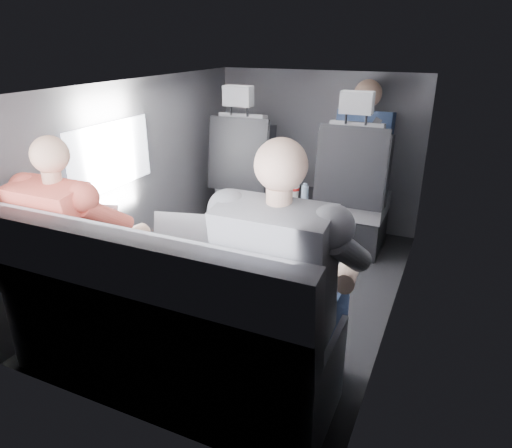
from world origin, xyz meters
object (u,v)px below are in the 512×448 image
at_px(rear_bench, 164,333).
at_px(passenger_rear_right, 287,286).
at_px(laptop_black, 293,265).
at_px(passenger_rear_left, 83,246).
at_px(passenger_front_right, 363,151).
at_px(center_console, 300,217).
at_px(front_seat_right, 354,204).
at_px(laptop_silver, 204,248).
at_px(laptop_white, 104,231).
at_px(water_bottle, 305,194).
at_px(front_seat_left, 249,189).
at_px(soda_cup, 294,192).

bearing_deg(rear_bench, passenger_rear_right, 9.30).
bearing_deg(laptop_black, passenger_rear_left, -168.73).
height_order(rear_bench, passenger_front_right, passenger_front_right).
height_order(rear_bench, passenger_rear_left, passenger_rear_left).
distance_m(center_console, laptop_black, 1.77).
relative_size(laptop_black, passenger_front_right, 0.47).
bearing_deg(passenger_front_right, front_seat_right, -86.52).
distance_m(front_seat_right, center_console, 0.49).
bearing_deg(passenger_rear_right, laptop_silver, 158.29).
bearing_deg(front_seat_right, passenger_rear_right, -86.03).
bearing_deg(laptop_white, center_console, 71.64).
xyz_separation_m(front_seat_right, laptop_white, (-1.00, -1.63, 0.23)).
relative_size(water_bottle, laptop_white, 0.45).
relative_size(rear_bench, passenger_rear_right, 1.24).
xyz_separation_m(water_bottle, laptop_silver, (-0.04, -1.46, 0.16)).
relative_size(water_bottle, passenger_front_right, 0.18).
bearing_deg(laptop_black, laptop_silver, -179.24).
distance_m(laptop_black, passenger_rear_left, 1.08).
height_order(front_seat_right, laptop_white, front_seat_right).
xyz_separation_m(rear_bench, laptop_silver, (0.06, 0.30, 0.33)).
bearing_deg(passenger_rear_right, laptop_white, 171.00).
relative_size(front_seat_right, passenger_front_right, 1.43).
height_order(front_seat_left, passenger_front_right, passenger_front_right).
bearing_deg(passenger_rear_left, passenger_rear_right, -0.07).
distance_m(rear_bench, soda_cup, 1.80).
bearing_deg(rear_bench, center_console, 90.00).
bearing_deg(front_seat_right, front_seat_left, 180.00).
relative_size(passenger_rear_left, passenger_rear_right, 0.93).
distance_m(rear_bench, laptop_silver, 0.45).
bearing_deg(water_bottle, laptop_black, -73.59).
height_order(soda_cup, laptop_white, laptop_white).
bearing_deg(water_bottle, rear_bench, -93.14).
distance_m(soda_cup, laptop_black, 1.59).
bearing_deg(rear_bench, water_bottle, 86.86).
distance_m(front_seat_right, passenger_rear_right, 1.83).
xyz_separation_m(center_console, passenger_rear_right, (0.58, -1.85, 0.45)).
distance_m(soda_cup, passenger_front_right, 0.64).
distance_m(passenger_rear_right, passenger_front_right, 2.07).
xyz_separation_m(center_console, passenger_rear_left, (-0.53, -1.85, 0.42)).
bearing_deg(rear_bench, passenger_rear_left, 169.85).
height_order(water_bottle, passenger_rear_left, passenger_rear_left).
xyz_separation_m(laptop_white, passenger_rear_right, (1.13, -0.18, 0.02)).
bearing_deg(center_console, front_seat_right, -5.07).
relative_size(laptop_white, laptop_black, 0.87).
bearing_deg(laptop_white, laptop_black, 1.77).
bearing_deg(laptop_black, center_console, 107.78).
relative_size(water_bottle, laptop_black, 0.39).
bearing_deg(front_seat_left, laptop_black, -58.59).
relative_size(center_console, laptop_black, 1.16).
bearing_deg(front_seat_left, passenger_front_right, 16.26).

